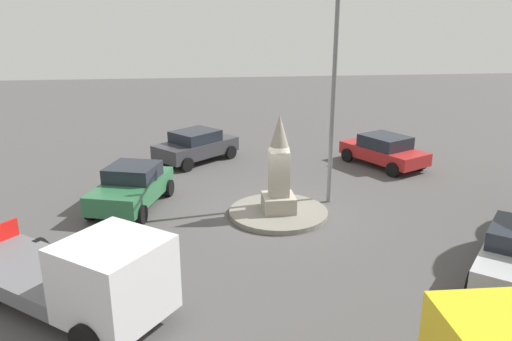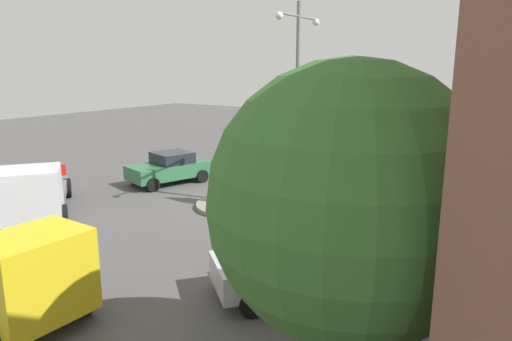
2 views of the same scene
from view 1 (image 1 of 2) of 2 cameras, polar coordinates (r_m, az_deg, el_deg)
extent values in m
plane|color=#4F4C4C|center=(17.31, 2.61, -5.18)|extent=(80.00, 80.00, 0.00)
cylinder|color=gray|center=(17.27, 2.61, -4.91)|extent=(3.46, 3.46, 0.18)
cube|color=#9E9687|center=(17.14, 2.63, -3.76)|extent=(1.10, 1.10, 0.56)
cube|color=#9E9687|center=(16.77, 2.68, -0.33)|extent=(0.66, 0.66, 1.59)
cone|color=#9E9687|center=(16.39, 2.75, 4.40)|extent=(0.72, 0.72, 1.25)
cylinder|color=slate|center=(17.65, 8.99, 8.60)|extent=(0.16, 0.16, 8.00)
cylinder|color=black|center=(16.40, 25.85, -7.17)|extent=(0.63, 0.58, 0.64)
cylinder|color=black|center=(13.58, 23.75, -12.06)|extent=(0.63, 0.58, 0.64)
cube|color=#38383D|center=(23.58, -6.96, 2.62)|extent=(4.00, 4.19, 0.66)
cube|color=#1E232D|center=(23.42, -7.07, 3.99)|extent=(2.58, 2.60, 0.51)
cylinder|color=black|center=(22.13, -8.03, 0.69)|extent=(0.59, 0.63, 0.64)
cylinder|color=black|center=(23.52, -10.95, 1.55)|extent=(0.59, 0.63, 0.64)
cylinder|color=black|center=(23.93, -2.98, 2.14)|extent=(0.59, 0.63, 0.64)
cylinder|color=black|center=(25.22, -5.96, 2.87)|extent=(0.59, 0.63, 0.64)
cube|color=#B22323|center=(23.46, 14.59, 1.98)|extent=(4.37, 3.43, 0.57)
cube|color=#1E232D|center=(23.29, 14.78, 3.28)|extent=(2.52, 2.39, 0.55)
cylinder|color=black|center=(23.81, 10.59, 1.77)|extent=(0.67, 0.49, 0.64)
cylinder|color=black|center=(25.08, 13.58, 2.39)|extent=(0.67, 0.49, 0.64)
cylinder|color=black|center=(22.01, 15.64, 0.09)|extent=(0.67, 0.49, 0.64)
cylinder|color=black|center=(23.38, 18.56, 0.84)|extent=(0.67, 0.49, 0.64)
cube|color=#2D6B42|center=(18.32, -14.27, -2.20)|extent=(4.23, 2.88, 0.68)
cube|color=#1E232D|center=(18.34, -14.11, -0.17)|extent=(2.10, 2.11, 0.53)
cylinder|color=black|center=(16.94, -13.17, -5.01)|extent=(0.68, 0.40, 0.64)
cylinder|color=black|center=(17.72, -18.67, -4.47)|extent=(0.68, 0.40, 0.64)
cylinder|color=black|center=(19.27, -10.08, -2.00)|extent=(0.68, 0.40, 0.64)
cylinder|color=black|center=(19.96, -15.06, -1.65)|extent=(0.68, 0.40, 0.64)
cube|color=silver|center=(11.20, -16.13, -12.03)|extent=(2.81, 2.81, 1.75)
cube|color=slate|center=(13.57, -24.57, -10.74)|extent=(3.92, 4.26, 0.40)
cylinder|color=black|center=(12.13, -11.63, -14.00)|extent=(0.73, 0.84, 0.84)
cylinder|color=black|center=(14.98, -23.80, -8.79)|extent=(0.73, 0.84, 0.84)
camera|label=2|loc=(13.35, 78.99, -1.32)|focal=32.71mm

